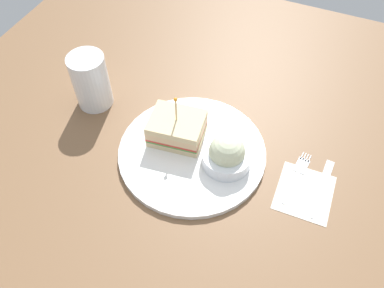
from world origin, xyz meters
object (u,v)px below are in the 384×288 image
(plate, at_px, (192,152))
(napkin, at_px, (304,194))
(drink_glass, at_px, (91,83))
(coleslaw_bowl, at_px, (227,154))
(fork, at_px, (299,172))
(knife, at_px, (323,184))
(sandwich_half_center, at_px, (177,128))

(plate, relative_size, napkin, 2.61)
(drink_glass, height_order, napkin, drink_glass)
(coleslaw_bowl, bearing_deg, fork, 106.93)
(plate, bearing_deg, drink_glass, -101.05)
(plate, height_order, knife, plate)
(sandwich_half_center, height_order, coleslaw_bowl, sandwich_half_center)
(sandwich_half_center, relative_size, knife, 0.82)
(sandwich_half_center, bearing_deg, coleslaw_bowl, 79.52)
(sandwich_half_center, xyz_separation_m, coleslaw_bowl, (0.02, 0.11, -0.00))
(fork, bearing_deg, napkin, 25.82)
(plate, distance_m, fork, 0.21)
(fork, bearing_deg, sandwich_half_center, -85.28)
(sandwich_half_center, relative_size, napkin, 1.02)
(coleslaw_bowl, xyz_separation_m, fork, (-0.04, 0.13, -0.03))
(plate, bearing_deg, fork, 101.12)
(drink_glass, height_order, fork, drink_glass)
(coleslaw_bowl, bearing_deg, plate, -90.51)
(knife, bearing_deg, napkin, -39.84)
(sandwich_half_center, bearing_deg, drink_glass, -97.87)
(plate, bearing_deg, knife, 96.81)
(drink_glass, relative_size, knife, 0.88)
(coleslaw_bowl, xyz_separation_m, knife, (-0.03, 0.18, -0.03))
(napkin, bearing_deg, coleslaw_bowl, -90.87)
(plate, xyz_separation_m, sandwich_half_center, (-0.02, -0.04, 0.03))
(napkin, bearing_deg, sandwich_half_center, -94.92)
(napkin, relative_size, knife, 0.80)
(coleslaw_bowl, xyz_separation_m, napkin, (0.00, 0.15, -0.04))
(plate, distance_m, sandwich_half_center, 0.05)
(drink_glass, distance_m, knife, 0.50)
(fork, relative_size, knife, 0.94)
(drink_glass, xyz_separation_m, fork, (0.01, 0.45, -0.05))
(coleslaw_bowl, distance_m, knife, 0.19)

